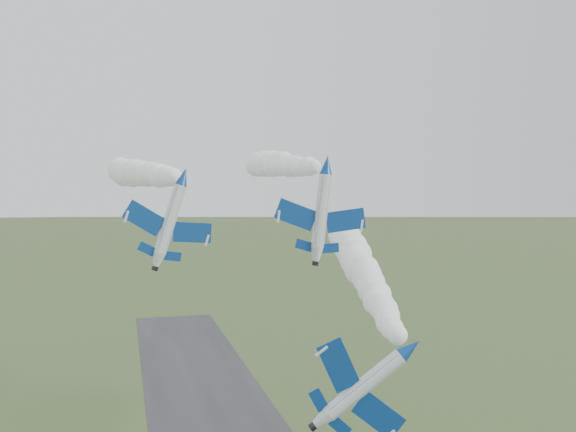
% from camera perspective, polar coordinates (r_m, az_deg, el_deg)
% --- Properties ---
extents(jet_lead, '(6.16, 11.29, 7.37)m').
position_cam_1_polar(jet_lead, '(53.36, 10.88, -11.46)').
color(jet_lead, silver).
extents(smoke_trail_jet_lead, '(17.53, 62.59, 5.48)m').
position_cam_1_polar(smoke_trail_jet_lead, '(85.72, 6.52, -4.51)').
color(smoke_trail_jet_lead, silver).
extents(jet_pair_left, '(9.20, 11.49, 3.68)m').
position_cam_1_polar(jet_pair_left, '(69.54, -9.26, 3.50)').
color(jet_pair_left, silver).
extents(smoke_trail_jet_pair_left, '(10.30, 63.54, 5.08)m').
position_cam_1_polar(smoke_trail_jet_pair_left, '(103.36, -12.88, 3.67)').
color(smoke_trail_jet_pair_left, silver).
extents(jet_pair_right, '(10.50, 12.67, 3.19)m').
position_cam_1_polar(jet_pair_right, '(73.30, 3.49, 4.58)').
color(jet_pair_right, silver).
extents(smoke_trail_jet_pair_right, '(7.46, 57.04, 4.96)m').
position_cam_1_polar(smoke_trail_jet_pair_right, '(104.26, -0.74, 4.61)').
color(smoke_trail_jet_pair_right, silver).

